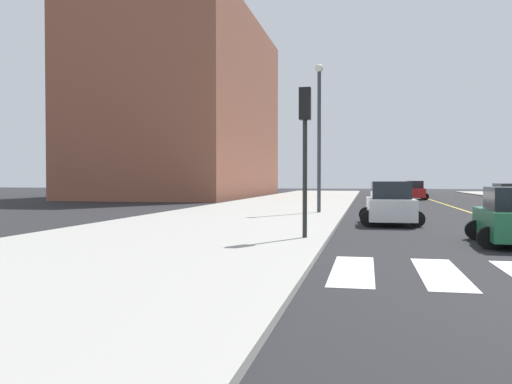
# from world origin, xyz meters

# --- Properties ---
(sidewalk_kerb_west) EXTENTS (10.00, 120.00, 0.15)m
(sidewalk_kerb_west) POSITION_xyz_m (-12.20, 20.00, 0.07)
(sidewalk_kerb_west) COLOR #9E9B93
(sidewalk_kerb_west) RESTS_ON ground
(lane_divider_paint) EXTENTS (0.16, 80.00, 0.01)m
(lane_divider_paint) POSITION_xyz_m (0.00, 40.00, 0.01)
(lane_divider_paint) COLOR yellow
(lane_divider_paint) RESTS_ON ground
(low_rise_brick_west) EXTENTS (16.00, 32.00, 20.34)m
(low_rise_brick_west) POSITION_xyz_m (-26.53, 52.18, 10.17)
(low_rise_brick_west) COLOR brown
(low_rise_brick_west) RESTS_ON ground
(car_red_second) EXTENTS (2.58, 4.12, 1.84)m
(car_red_second) POSITION_xyz_m (-1.53, 46.84, 0.86)
(car_red_second) COLOR red
(car_red_second) RESTS_ON ground
(car_white_third) EXTENTS (2.71, 4.27, 1.88)m
(car_white_third) POSITION_xyz_m (-5.03, 16.36, 0.88)
(car_white_third) COLOR silver
(car_white_third) RESTS_ON ground
(car_yellow_fourth) EXTENTS (2.47, 3.93, 1.75)m
(car_yellow_fourth) POSITION_xyz_m (1.69, 23.66, 0.82)
(car_yellow_fourth) COLOR gold
(car_yellow_fourth) RESTS_ON ground
(traffic_light_far_corner) EXTENTS (0.36, 0.41, 4.67)m
(traffic_light_far_corner) POSITION_xyz_m (-7.91, 9.02, 3.44)
(traffic_light_far_corner) COLOR black
(traffic_light_far_corner) RESTS_ON sidewalk_kerb_west
(street_lamp) EXTENTS (0.44, 0.44, 8.16)m
(street_lamp) POSITION_xyz_m (-8.63, 22.12, 4.91)
(street_lamp) COLOR #38383D
(street_lamp) RESTS_ON sidewalk_kerb_west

